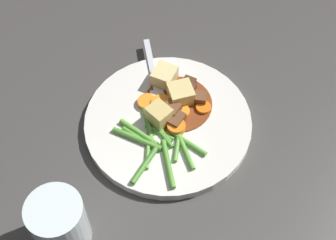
{
  "coord_description": "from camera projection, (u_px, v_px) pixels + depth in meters",
  "views": [
    {
      "loc": [
        -0.4,
        -0.2,
        0.66
      ],
      "look_at": [
        0.0,
        0.0,
        0.02
      ],
      "focal_mm": 53.2,
      "sensor_mm": 36.0,
      "label": 1
    }
  ],
  "objects": [
    {
      "name": "carrot_slice_2",
      "position": [
        147.0,
        102.0,
        0.8
      ],
      "size": [
        0.04,
        0.04,
        0.01
      ],
      "primitive_type": "cylinder",
      "rotation": [
        0.0,
        0.0,
        3.4
      ],
      "color": "orange",
      "rests_on": "dinner_plate"
    },
    {
      "name": "fork",
      "position": [
        154.0,
        80.0,
        0.83
      ],
      "size": [
        0.15,
        0.12,
        0.0
      ],
      "color": "silver",
      "rests_on": "dinner_plate"
    },
    {
      "name": "green_bean_7",
      "position": [
        164.0,
        131.0,
        0.77
      ],
      "size": [
        0.03,
        0.05,
        0.01
      ],
      "primitive_type": "cylinder",
      "rotation": [
        0.0,
        1.57,
        1.01
      ],
      "color": "#599E38",
      "rests_on": "dinner_plate"
    },
    {
      "name": "carrot_slice_4",
      "position": [
        203.0,
        108.0,
        0.8
      ],
      "size": [
        0.03,
        0.03,
        0.01
      ],
      "primitive_type": "cylinder",
      "rotation": [
        0.0,
        0.0,
        5.16
      ],
      "color": "orange",
      "rests_on": "dinner_plate"
    },
    {
      "name": "meat_chunk_3",
      "position": [
        171.0,
        110.0,
        0.79
      ],
      "size": [
        0.03,
        0.03,
        0.02
      ],
      "primitive_type": "cube",
      "rotation": [
        0.0,
        0.0,
        3.05
      ],
      "color": "brown",
      "rests_on": "dinner_plate"
    },
    {
      "name": "potato_chunk_1",
      "position": [
        181.0,
        94.0,
        0.8
      ],
      "size": [
        0.05,
        0.05,
        0.03
      ],
      "primitive_type": "cube",
      "rotation": [
        0.0,
        0.0,
        3.89
      ],
      "color": "#E5CC7A",
      "rests_on": "dinner_plate"
    },
    {
      "name": "meat_chunk_2",
      "position": [
        175.0,
        118.0,
        0.78
      ],
      "size": [
        0.03,
        0.03,
        0.02
      ],
      "primitive_type": "cube",
      "rotation": [
        0.0,
        0.0,
        6.18
      ],
      "color": "brown",
      "rests_on": "dinner_plate"
    },
    {
      "name": "green_bean_9",
      "position": [
        178.0,
        141.0,
        0.76
      ],
      "size": [
        0.07,
        0.03,
        0.01
      ],
      "primitive_type": "cylinder",
      "rotation": [
        0.0,
        1.57,
        0.33
      ],
      "color": "#66AD42",
      "rests_on": "dinner_plate"
    },
    {
      "name": "green_bean_6",
      "position": [
        184.0,
        148.0,
        0.75
      ],
      "size": [
        0.06,
        0.06,
        0.01
      ],
      "primitive_type": "cylinder",
      "rotation": [
        0.0,
        1.57,
        0.8
      ],
      "color": "#66AD42",
      "rests_on": "dinner_plate"
    },
    {
      "name": "green_bean_3",
      "position": [
        168.0,
        164.0,
        0.74
      ],
      "size": [
        0.07,
        0.06,
        0.01
      ],
      "primitive_type": "cylinder",
      "rotation": [
        0.0,
        1.57,
        0.65
      ],
      "color": "#599E38",
      "rests_on": "dinner_plate"
    },
    {
      "name": "green_bean_10",
      "position": [
        138.0,
        137.0,
        0.77
      ],
      "size": [
        0.02,
        0.06,
        0.01
      ],
      "primitive_type": "cylinder",
      "rotation": [
        0.0,
        1.57,
        1.41
      ],
      "color": "#599E38",
      "rests_on": "dinner_plate"
    },
    {
      "name": "meat_chunk_4",
      "position": [
        200.0,
        98.0,
        0.8
      ],
      "size": [
        0.03,
        0.03,
        0.02
      ],
      "primitive_type": "cube",
      "rotation": [
        0.0,
        0.0,
        1.88
      ],
      "color": "brown",
      "rests_on": "dinner_plate"
    },
    {
      "name": "ground_plane",
      "position": [
        168.0,
        125.0,
        0.8
      ],
      "size": [
        3.0,
        3.0,
        0.0
      ],
      "primitive_type": "plane",
      "color": "#423F3D"
    },
    {
      "name": "green_bean_4",
      "position": [
        158.0,
        129.0,
        0.77
      ],
      "size": [
        0.05,
        0.08,
        0.01
      ],
      "primitive_type": "cylinder",
      "rotation": [
        0.0,
        1.57,
        1.06
      ],
      "color": "#599E38",
      "rests_on": "dinner_plate"
    },
    {
      "name": "stew_sauce",
      "position": [
        177.0,
        103.0,
        0.8
      ],
      "size": [
        0.11,
        0.11,
        0.0
      ],
      "primitive_type": "cylinder",
      "color": "brown",
      "rests_on": "dinner_plate"
    },
    {
      "name": "water_glass",
      "position": [
        59.0,
        223.0,
        0.66
      ],
      "size": [
        0.08,
        0.08,
        0.09
      ],
      "primitive_type": "cylinder",
      "color": "silver",
      "rests_on": "ground_plane"
    },
    {
      "name": "carrot_slice_3",
      "position": [
        182.0,
        112.0,
        0.79
      ],
      "size": [
        0.03,
        0.03,
        0.01
      ],
      "primitive_type": "cylinder",
      "rotation": [
        0.0,
        0.0,
        3.91
      ],
      "color": "orange",
      "rests_on": "dinner_plate"
    },
    {
      "name": "meat_chunk_0",
      "position": [
        188.0,
        90.0,
        0.81
      ],
      "size": [
        0.02,
        0.02,
        0.02
      ],
      "primitive_type": "cube",
      "rotation": [
        0.0,
        0.0,
        1.61
      ],
      "color": "#4C2B19",
      "rests_on": "dinner_plate"
    },
    {
      "name": "green_bean_5",
      "position": [
        148.0,
        126.0,
        0.78
      ],
      "size": [
        0.06,
        0.05,
        0.01
      ],
      "primitive_type": "cylinder",
      "rotation": [
        0.0,
        1.57,
        0.67
      ],
      "color": "#66AD42",
      "rests_on": "dinner_plate"
    },
    {
      "name": "green_bean_8",
      "position": [
        162.0,
        133.0,
        0.77
      ],
      "size": [
        0.01,
        0.05,
        0.01
      ],
      "primitive_type": "cylinder",
      "rotation": [
        0.0,
        1.57,
        1.51
      ],
      "color": "#599E38",
      "rests_on": "dinner_plate"
    },
    {
      "name": "meat_chunk_1",
      "position": [
        190.0,
        84.0,
        0.82
      ],
      "size": [
        0.02,
        0.02,
        0.02
      ],
      "primitive_type": "cube",
      "rotation": [
        0.0,
        0.0,
        3.16
      ],
      "color": "#4C2B19",
      "rests_on": "dinner_plate"
    },
    {
      "name": "green_bean_11",
      "position": [
        189.0,
        143.0,
        0.76
      ],
      "size": [
        0.02,
        0.07,
        0.01
      ],
      "primitive_type": "cylinder",
      "rotation": [
        0.0,
        1.57,
        1.38
      ],
      "color": "#66AD42",
      "rests_on": "dinner_plate"
    },
    {
      "name": "dinner_plate",
      "position": [
        168.0,
        123.0,
        0.79
      ],
      "size": [
        0.27,
        0.27,
        0.02
      ],
      "primitive_type": "cylinder",
      "color": "white",
      "rests_on": "ground_plane"
    },
    {
      "name": "carrot_slice_1",
      "position": [
        161.0,
        104.0,
        0.8
      ],
      "size": [
        0.03,
        0.03,
        0.01
      ],
      "primitive_type": "cylinder",
      "rotation": [
        0.0,
        0.0,
        3.15
      ],
      "color": "orange",
      "rests_on": "dinner_plate"
    },
    {
      "name": "green_bean_2",
      "position": [
        149.0,
        153.0,
        0.75
      ],
      "size": [
        0.06,
        0.03,
        0.01
      ],
      "primitive_type": "cylinder",
      "rotation": [
        0.0,
        1.57,
        0.44
      ],
      "color": "#66AD42",
      "rests_on": "dinner_plate"
    },
    {
      "name": "potato_chunk_2",
      "position": [
        159.0,
        115.0,
        0.77
      ],
      "size": [
        0.04,
        0.04,
        0.03
      ],
      "primitive_type": "cube",
      "rotation": [
        0.0,
        0.0,
        2.82
      ],
      "color": "#DBBC6B",
      "rests_on": "dinner_plate"
    },
    {
      "name": "carrot_slice_0",
      "position": [
        176.0,
        127.0,
        0.77
      ],
      "size": [
        0.04,
        0.04,
        0.01
      ],
      "primitive_type": "cylinder",
      "rotation": [
        0.0,
        0.0,
        2.55
      ],
      "color": "orange",
      "rests_on": "dinner_plate"
    },
    {
      "name": "potato_chunk_0",
      "position": [
        164.0,
        76.0,
        0.82
      ],
      "size": [
        0.04,
        0.04,
        0.03
      ],
      "primitive_type": "cube",
      "rotation": [
        0.0,
        0.0,
        1.61
      ],
      "color": "#EAD68C",
      "rests_on": "dinner_plate"
    },
    {
      "name": "green_bean_1",
      "position": [
        139.0,
        132.0,
        0.77
      ],
      "size": [
        0.02,
        0.07,
        0.01
      ],
      "primitive_type": "cylinder",
      "rotation": [
        0.0,
        1.57,
        1.38
      ],
      "color": "#66AD42",
      "rests_on": "dinner_plate"
    },
    {
      "name": "green_bean_12",
      "position": [
        145.0,
        165.0,
        0.74
      ],
      "size": [
        0.07,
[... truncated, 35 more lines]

